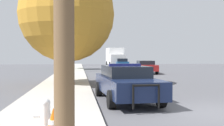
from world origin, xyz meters
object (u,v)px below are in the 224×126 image
at_px(fire_hydrant, 45,114).
at_px(box_truck, 115,57).
at_px(police_car, 126,82).
at_px(traffic_light, 77,41).
at_px(traffic_cone, 53,124).
at_px(car_background_oncoming, 146,67).
at_px(tree_sidewalk_far, 73,39).
at_px(tree_sidewalk_near, 67,14).
at_px(car_background_distant, 122,63).

relative_size(fire_hydrant, box_truck, 0.11).
relative_size(police_car, traffic_light, 1.11).
bearing_deg(traffic_cone, police_car, 66.37).
xyz_separation_m(police_car, car_background_oncoming, (5.07, 17.48, -0.03)).
distance_m(traffic_light, tree_sidewalk_far, 6.68).
relative_size(box_truck, tree_sidewalk_near, 0.98).
xyz_separation_m(fire_hydrant, tree_sidewalk_near, (0.01, 11.50, 3.87)).
distance_m(tree_sidewalk_far, traffic_cone, 33.20).
xyz_separation_m(police_car, fire_hydrant, (-2.62, -4.96, -0.21)).
height_order(box_truck, tree_sidewalk_far, tree_sidewalk_far).
bearing_deg(police_car, tree_sidewalk_far, -88.07).
bearing_deg(fire_hydrant, traffic_light, 88.81).
relative_size(car_background_distant, tree_sidewalk_far, 0.67).
bearing_deg(traffic_light, traffic_cone, -90.69).
relative_size(box_truck, traffic_cone, 11.01).
distance_m(traffic_light, car_background_distant, 13.54).
bearing_deg(traffic_light, tree_sidewalk_far, 95.38).
distance_m(box_truck, tree_sidewalk_near, 29.90).
bearing_deg(traffic_light, box_truck, 66.70).
height_order(police_car, fire_hydrant, police_car).
bearing_deg(box_truck, car_background_distant, 99.00).
distance_m(traffic_light, traffic_cone, 26.55).
distance_m(car_background_distant, tree_sidewalk_far, 9.49).
height_order(car_background_oncoming, car_background_distant, car_background_distant).
distance_m(car_background_distant, tree_sidewalk_near, 26.99).
height_order(fire_hydrant, tree_sidewalk_near, tree_sidewalk_near).
relative_size(car_background_oncoming, car_background_distant, 1.16).
bearing_deg(car_background_oncoming, traffic_light, -21.10).
distance_m(car_background_oncoming, traffic_cone, 24.15).
distance_m(box_truck, traffic_cone, 41.55).
bearing_deg(car_background_distant, traffic_light, -120.16).
relative_size(car_background_distant, traffic_cone, 6.44).
bearing_deg(car_background_oncoming, car_background_distant, -84.52).
height_order(police_car, traffic_light, traffic_light).
xyz_separation_m(police_car, box_truck, (4.22, 35.52, 0.94)).
distance_m(fire_hydrant, traffic_cone, 0.57).
distance_m(box_truck, tree_sidewalk_far, 10.88).
distance_m(traffic_light, box_truck, 16.03).
bearing_deg(traffic_cone, car_background_distant, 79.21).
bearing_deg(tree_sidewalk_near, car_background_oncoming, 54.95).
distance_m(car_background_oncoming, box_truck, 18.09).
height_order(car_background_oncoming, box_truck, box_truck).
bearing_deg(tree_sidewalk_far, fire_hydrant, -89.85).
bearing_deg(police_car, box_truck, -100.47).
bearing_deg(police_car, fire_hydrant, 58.49).
height_order(car_background_distant, traffic_cone, car_background_distant).
bearing_deg(fire_hydrant, police_car, 62.18).
bearing_deg(tree_sidewalk_far, car_background_distant, 32.31).
bearing_deg(police_car, traffic_cone, 62.68).
bearing_deg(car_background_oncoming, box_truck, -82.92).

